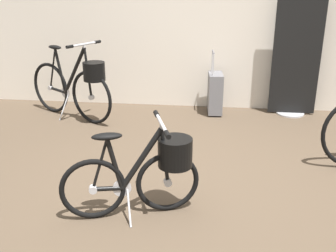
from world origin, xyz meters
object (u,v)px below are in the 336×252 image
(folding_bike_foreground, at_px, (148,170))
(display_bike_right, at_px, (76,85))
(rolling_suitcase, at_px, (215,93))
(floor_banner_stand, at_px, (296,64))

(folding_bike_foreground, bearing_deg, display_bike_right, 121.43)
(display_bike_right, bearing_deg, rolling_suitcase, 14.26)
(display_bike_right, relative_size, rolling_suitcase, 1.53)
(floor_banner_stand, xyz_separation_m, display_bike_right, (-2.74, -0.53, -0.22))
(folding_bike_foreground, xyz_separation_m, rolling_suitcase, (0.49, 2.47, -0.08))
(folding_bike_foreground, xyz_separation_m, display_bike_right, (-1.24, 2.03, 0.08))
(folding_bike_foreground, relative_size, rolling_suitcase, 1.22)
(floor_banner_stand, bearing_deg, folding_bike_foreground, -120.26)
(rolling_suitcase, bearing_deg, floor_banner_stand, 4.97)
(floor_banner_stand, xyz_separation_m, rolling_suitcase, (-1.01, -0.09, -0.39))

